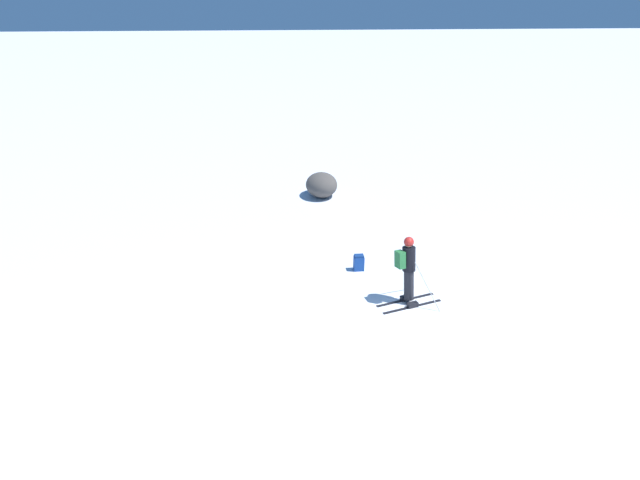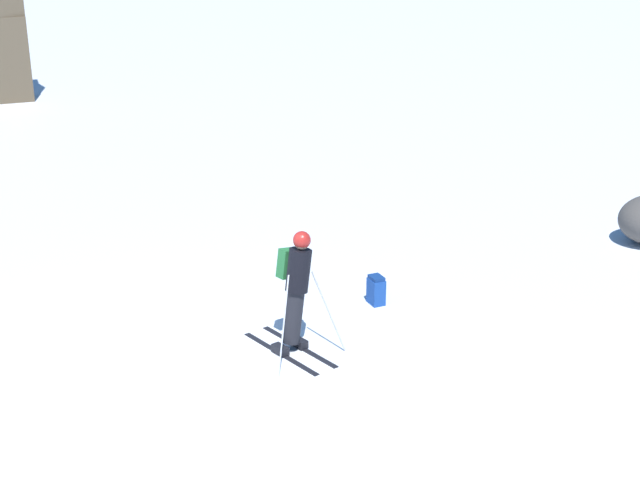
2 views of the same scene
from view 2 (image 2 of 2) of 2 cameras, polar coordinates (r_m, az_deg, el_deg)
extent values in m
plane|color=white|center=(13.10, -7.93, -8.20)|extent=(300.00, 300.00, 0.00)
cube|color=black|center=(13.41, -2.56, -7.27)|extent=(0.55, 1.70, 0.01)
cube|color=black|center=(13.60, -1.34, -6.83)|extent=(0.55, 1.70, 0.01)
cube|color=black|center=(13.38, -2.56, -7.02)|extent=(0.21, 0.31, 0.12)
cube|color=black|center=(13.57, -1.34, -6.58)|extent=(0.21, 0.31, 0.12)
cylinder|color=black|center=(13.31, -1.71, -4.93)|extent=(0.43, 0.35, 0.84)
cylinder|color=black|center=(13.09, -1.38, -1.95)|extent=(0.50, 0.44, 0.68)
sphere|color=tan|center=(12.97, -1.18, -0.13)|extent=(0.31, 0.29, 0.26)
sphere|color=#AD231E|center=(12.96, -1.17, 0.00)|extent=(0.36, 0.34, 0.30)
cube|color=#236633|center=(13.27, -2.06, -1.50)|extent=(0.38, 0.26, 0.48)
cylinder|color=#B7B7BC|center=(12.83, -2.34, -5.49)|extent=(0.46, 0.67, 1.27)
cylinder|color=#B7B7BC|center=(13.33, 0.56, -4.61)|extent=(0.39, 0.45, 1.20)
cube|color=brown|center=(33.46, -19.61, 10.88)|extent=(1.64, 1.39, 2.91)
cube|color=#194293|center=(14.99, 3.61, -3.31)|extent=(0.22, 0.30, 0.44)
cube|color=navy|center=(14.89, 3.63, -2.43)|extent=(0.20, 0.27, 0.06)
camera|label=1|loc=(16.15, -50.48, 17.06)|focal=28.00mm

